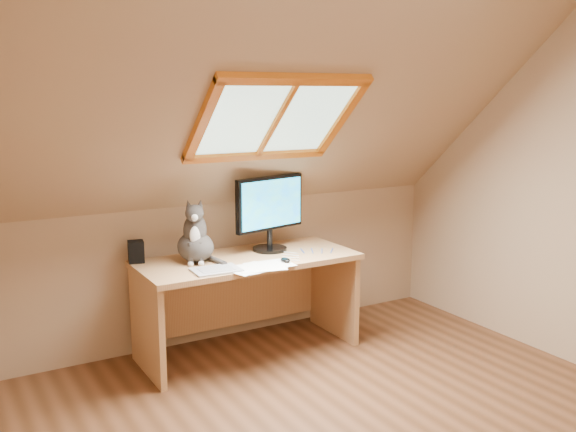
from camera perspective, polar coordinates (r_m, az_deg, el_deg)
room_shell at (r=3.01m, az=9.51°, el=4.21°), size 3.52×3.52×2.41m
desk at (r=4.47m, az=-3.99°, el=-6.15°), size 1.49×0.65×0.68m
monitor at (r=4.47m, az=-1.62°, el=0.68°), size 0.57×0.24×0.53m
cat at (r=4.23m, az=-8.24°, el=-2.08°), size 0.32×0.35×0.43m
desk_speaker at (r=4.32m, az=-13.36°, el=-3.10°), size 0.12×0.12×0.14m
graphics_tablet at (r=4.04m, az=-6.41°, el=-4.79°), size 0.30×0.23×0.01m
mouse at (r=4.22m, az=-0.24°, el=-3.93°), size 0.06×0.10×0.03m
papers at (r=4.12m, az=-2.34°, el=-4.47°), size 0.35×0.30×0.01m
cables at (r=4.45m, az=1.70°, el=-3.30°), size 0.51×0.26×0.01m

